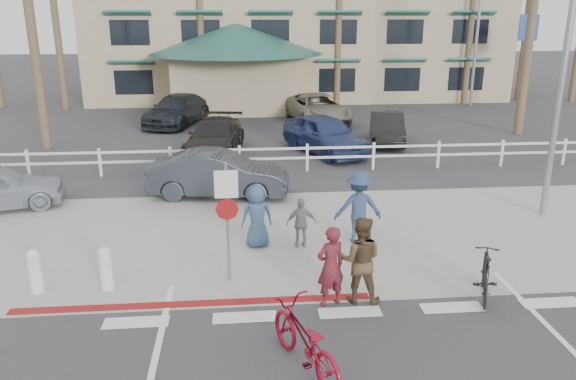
{
  "coord_description": "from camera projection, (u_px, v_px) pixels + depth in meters",
  "views": [
    {
      "loc": [
        -2.03,
        -8.71,
        5.49
      ],
      "look_at": [
        -0.9,
        3.7,
        1.5
      ],
      "focal_mm": 35.0,
      "sensor_mm": 36.0,
      "label": 1
    }
  ],
  "objects": [
    {
      "name": "lot_car_5",
      "position": [
        318.0,
        109.0,
        28.64
      ],
      "size": [
        3.22,
        5.53,
        1.45
      ],
      "primitive_type": "imported",
      "rotation": [
        0.0,
        0.0,
        0.17
      ],
      "color": "gray",
      "rests_on": "ground"
    },
    {
      "name": "streetlight_1",
      "position": [
        478.0,
        24.0,
        32.46
      ],
      "size": [
        0.6,
        2.0,
        9.5
      ],
      "primitive_type": null,
      "color": "gray",
      "rests_on": "ground"
    },
    {
      "name": "pedestrian_b",
      "position": [
        257.0,
        216.0,
        13.49
      ],
      "size": [
        0.82,
        0.6,
        1.55
      ],
      "primitive_type": "imported",
      "rotation": [
        0.0,
        0.0,
        3.29
      ],
      "color": "#2E4C68",
      "rests_on": "ground"
    },
    {
      "name": "car_white_sedan",
      "position": [
        219.0,
        174.0,
        17.22
      ],
      "size": [
        4.43,
        2.06,
        1.41
      ],
      "primitive_type": "imported",
      "rotation": [
        0.0,
        0.0,
        1.43
      ],
      "color": "#2B2D35",
      "rests_on": "ground"
    },
    {
      "name": "pedestrian_child",
      "position": [
        301.0,
        223.0,
        13.49
      ],
      "size": [
        0.73,
        0.31,
        1.24
      ],
      "primitive_type": "imported",
      "rotation": [
        0.0,
        0.0,
        3.16
      ],
      "color": "gray",
      "rests_on": "ground"
    },
    {
      "name": "lot_car_3",
      "position": [
        387.0,
        128.0,
        24.25
      ],
      "size": [
        2.15,
        4.14,
        1.3
      ],
      "primitive_type": "imported",
      "rotation": [
        0.0,
        0.0,
        -0.21
      ],
      "color": "black",
      "rests_on": "ground"
    },
    {
      "name": "sign_post",
      "position": [
        227.0,
        216.0,
        11.56
      ],
      "size": [
        0.5,
        0.1,
        2.9
      ],
      "primitive_type": null,
      "color": "gray",
      "rests_on": "ground"
    },
    {
      "name": "bike_black",
      "position": [
        486.0,
        275.0,
        11.14
      ],
      "size": [
        1.05,
        1.69,
        0.98
      ],
      "primitive_type": "imported",
      "rotation": [
        0.0,
        0.0,
        2.75
      ],
      "color": "black",
      "rests_on": "ground"
    },
    {
      "name": "bollard_1",
      "position": [
        35.0,
        271.0,
        11.33
      ],
      "size": [
        0.26,
        0.26,
        0.95
      ],
      "primitive_type": null,
      "color": "silver",
      "rests_on": "ground"
    },
    {
      "name": "pedestrian_a",
      "position": [
        358.0,
        207.0,
        13.72
      ],
      "size": [
        1.18,
        0.68,
        1.81
      ],
      "primitive_type": "imported",
      "rotation": [
        0.0,
        0.0,
        3.13
      ],
      "color": "navy",
      "rests_on": "ground"
    },
    {
      "name": "curb_red",
      "position": [
        193.0,
        304.0,
        10.99
      ],
      "size": [
        7.0,
        0.25,
        0.02
      ],
      "primitive_type": "cube",
      "color": "maroon",
      "rests_on": "ground"
    },
    {
      "name": "cross_street",
      "position": [
        302.0,
        188.0,
        18.18
      ],
      "size": [
        40.0,
        5.0,
        0.01
      ],
      "primitive_type": "cube",
      "color": "#333335",
      "rests_on": "ground"
    },
    {
      "name": "lot_car_2",
      "position": [
        325.0,
        134.0,
        22.46
      ],
      "size": [
        3.45,
        4.84,
        1.53
      ],
      "primitive_type": "imported",
      "rotation": [
        0.0,
        0.0,
        0.41
      ],
      "color": "navy",
      "rests_on": "ground"
    },
    {
      "name": "rail_fence",
      "position": [
        310.0,
        158.0,
        19.96
      ],
      "size": [
        29.4,
        0.16,
        1.0
      ],
      "primitive_type": null,
      "color": "silver",
      "rests_on": "ground"
    },
    {
      "name": "streetlight_0",
      "position": [
        566.0,
        51.0,
        14.52
      ],
      "size": [
        0.6,
        2.0,
        9.0
      ],
      "primitive_type": null,
      "color": "gray",
      "rests_on": "ground"
    },
    {
      "name": "bollard_0",
      "position": [
        106.0,
        268.0,
        11.45
      ],
      "size": [
        0.26,
        0.26,
        0.95
      ],
      "primitive_type": null,
      "color": "silver",
      "rests_on": "ground"
    },
    {
      "name": "rider_black",
      "position": [
        360.0,
        260.0,
        10.88
      ],
      "size": [
        0.99,
        0.86,
        1.77
      ],
      "primitive_type": "imported",
      "rotation": [
        0.0,
        0.0,
        2.9
      ],
      "color": "brown",
      "rests_on": "ground"
    },
    {
      "name": "bike_red",
      "position": [
        305.0,
        340.0,
        8.83
      ],
      "size": [
        1.47,
        2.18,
        1.08
      ],
      "primitive_type": "imported",
      "rotation": [
        0.0,
        0.0,
        3.54
      ],
      "color": "maroon",
      "rests_on": "ground"
    },
    {
      "name": "ground",
      "position": [
        356.0,
        330.0,
        10.12
      ],
      "size": [
        140.0,
        140.0,
        0.0
      ],
      "primitive_type": "plane",
      "color": "#333335"
    },
    {
      "name": "parking_lot",
      "position": [
        280.0,
        129.0,
        27.19
      ],
      "size": [
        50.0,
        16.0,
        0.01
      ],
      "primitive_type": "cube",
      "color": "#333335",
      "rests_on": "ground"
    },
    {
      "name": "lot_car_4",
      "position": [
        177.0,
        110.0,
        28.16
      ],
      "size": [
        3.52,
        5.41,
        1.46
      ],
      "primitive_type": "imported",
      "rotation": [
        0.0,
        0.0,
        -0.32
      ],
      "color": "black",
      "rests_on": "ground"
    },
    {
      "name": "info_sign",
      "position": [
        524.0,
        61.0,
        31.33
      ],
      "size": [
        1.2,
        0.16,
        5.6
      ],
      "primitive_type": null,
      "color": "navy",
      "rests_on": "ground"
    },
    {
      "name": "sidewalk_plaza",
      "position": [
        320.0,
        235.0,
        14.38
      ],
      "size": [
        22.0,
        7.0,
        0.01
      ],
      "primitive_type": "cube",
      "color": "gray",
      "rests_on": "ground"
    },
    {
      "name": "lot_car_1",
      "position": [
        215.0,
        137.0,
        22.39
      ],
      "size": [
        2.61,
        4.93,
        1.36
      ],
      "primitive_type": "imported",
      "rotation": [
        0.0,
        0.0,
        -0.16
      ],
      "color": "black",
      "rests_on": "ground"
    },
    {
      "name": "building",
      "position": [
        294.0,
        8.0,
        37.96
      ],
      "size": [
        28.0,
        16.0,
        11.3
      ],
      "primitive_type": null,
      "color": "tan",
      "rests_on": "ground"
    },
    {
      "name": "rider_red",
      "position": [
        331.0,
        266.0,
        10.75
      ],
      "size": [
        0.7,
        0.58,
        1.64
      ],
      "primitive_type": "imported",
      "rotation": [
        0.0,
        0.0,
        3.51
      ],
      "color": "maroon",
      "rests_on": "ground"
    }
  ]
}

